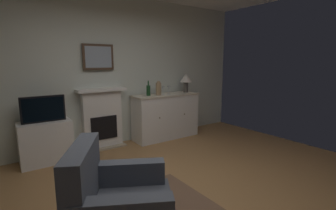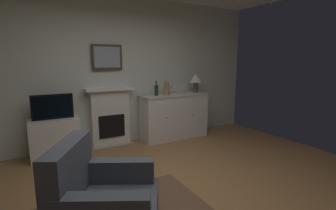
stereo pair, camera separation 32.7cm
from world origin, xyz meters
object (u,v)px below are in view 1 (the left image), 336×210
(framed_picture, at_px, (98,57))
(tv_set, at_px, (43,109))
(fireplace_unit, at_px, (102,118))
(armchair, at_px, (117,207))
(vase_decorative, at_px, (159,88))
(wine_bottle, at_px, (148,90))
(sideboard_cabinet, at_px, (166,116))
(wine_glass_left, at_px, (163,88))
(table_lamp, at_px, (186,79))
(tv_cabinet, at_px, (46,142))
(wine_glass_center, at_px, (169,88))

(framed_picture, xyz_separation_m, tv_set, (-0.98, -0.23, -0.79))
(fireplace_unit, height_order, armchair, fireplace_unit)
(armchair, bearing_deg, vase_decorative, 50.36)
(wine_bottle, bearing_deg, vase_decorative, -11.21)
(sideboard_cabinet, relative_size, wine_glass_left, 8.53)
(table_lamp, bearing_deg, tv_set, -179.83)
(fireplace_unit, distance_m, framed_picture, 1.10)
(fireplace_unit, xyz_separation_m, tv_cabinet, (-0.97, -0.16, -0.22))
(fireplace_unit, distance_m, vase_decorative, 1.22)
(vase_decorative, xyz_separation_m, armchair, (-1.88, -2.27, -0.67))
(sideboard_cabinet, distance_m, tv_set, 2.30)
(table_lamp, height_order, wine_glass_center, table_lamp)
(framed_picture, bearing_deg, wine_glass_center, -11.43)
(wine_glass_left, xyz_separation_m, tv_set, (-2.19, -0.00, -0.18))
(wine_glass_center, height_order, armchair, wine_glass_center)
(framed_picture, height_order, sideboard_cabinet, framed_picture)
(vase_decorative, relative_size, tv_set, 0.45)
(wine_glass_center, distance_m, vase_decorative, 0.25)
(framed_picture, distance_m, sideboard_cabinet, 1.77)
(wine_glass_center, bearing_deg, framed_picture, 168.57)
(wine_glass_left, bearing_deg, tv_cabinet, 179.45)
(fireplace_unit, bearing_deg, vase_decorative, -11.86)
(sideboard_cabinet, distance_m, table_lamp, 0.90)
(framed_picture, bearing_deg, tv_cabinet, -167.99)
(sideboard_cabinet, distance_m, wine_glass_left, 0.58)
(wine_bottle, relative_size, tv_set, 0.47)
(tv_cabinet, relative_size, armchair, 0.70)
(sideboard_cabinet, height_order, armchair, armchair)
(fireplace_unit, height_order, wine_glass_left, fireplace_unit)
(tv_set, bearing_deg, tv_cabinet, 90.00)
(wine_glass_left, height_order, wine_glass_center, same)
(wine_glass_center, bearing_deg, wine_bottle, 175.32)
(tv_cabinet, bearing_deg, wine_glass_left, -0.55)
(fireplace_unit, xyz_separation_m, wine_glass_left, (1.22, -0.18, 0.49))
(tv_cabinet, bearing_deg, tv_set, -90.00)
(fireplace_unit, bearing_deg, tv_cabinet, -170.55)
(wine_glass_left, bearing_deg, wine_glass_center, -19.99)
(wine_glass_left, bearing_deg, armchair, -131.10)
(framed_picture, xyz_separation_m, sideboard_cabinet, (1.29, -0.22, -1.19))
(wine_glass_left, relative_size, tv_set, 0.27)
(sideboard_cabinet, xyz_separation_m, tv_set, (-2.26, -0.01, 0.40))
(tv_cabinet, distance_m, armchair, 2.34)
(tv_cabinet, bearing_deg, framed_picture, 12.01)
(framed_picture, xyz_separation_m, vase_decorative, (1.08, -0.27, -0.59))
(fireplace_unit, xyz_separation_m, sideboard_cabinet, (1.29, -0.18, -0.09))
(framed_picture, distance_m, armchair, 2.95)
(table_lamp, height_order, tv_cabinet, table_lamp)
(wine_glass_center, height_order, vase_decorative, vase_decorative)
(tv_set, xyz_separation_m, armchair, (0.18, -2.31, -0.48))
(framed_picture, bearing_deg, sideboard_cabinet, -9.80)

